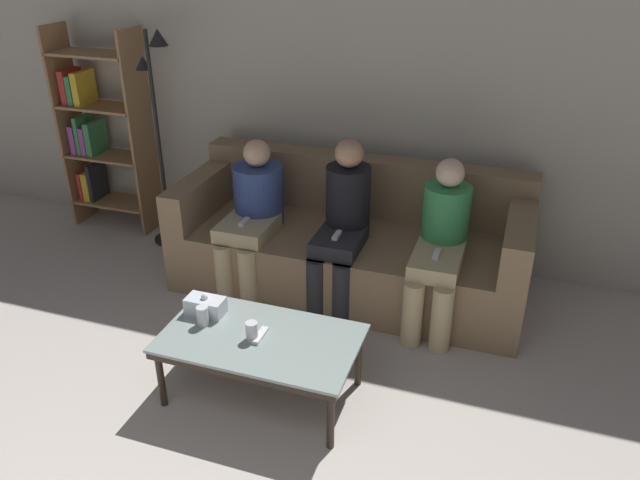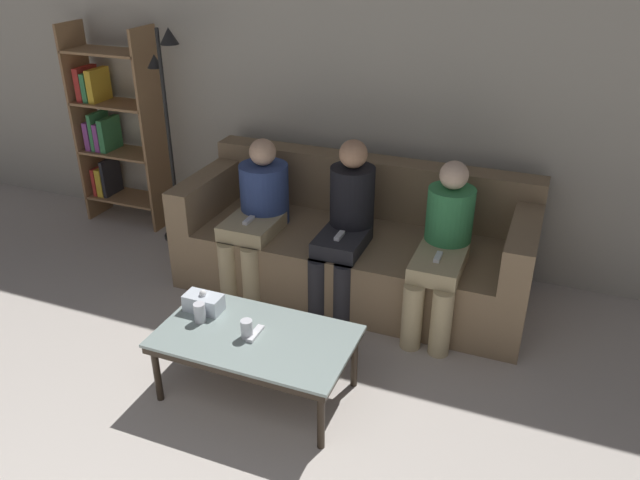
# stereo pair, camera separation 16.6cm
# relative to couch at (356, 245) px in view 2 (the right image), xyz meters

# --- Properties ---
(wall_back) EXTENTS (12.00, 0.06, 2.60)m
(wall_back) POSITION_rel_couch_xyz_m (0.00, 0.56, 0.98)
(wall_back) COLOR #B7B2A3
(wall_back) RESTS_ON ground_plane
(couch) EXTENTS (2.45, 0.97, 0.87)m
(couch) POSITION_rel_couch_xyz_m (0.00, 0.00, 0.00)
(couch) COLOR #897051
(couch) RESTS_ON ground_plane
(coffee_table) EXTENTS (1.07, 0.62, 0.39)m
(coffee_table) POSITION_rel_couch_xyz_m (-0.12, -1.34, 0.04)
(coffee_table) COLOR #8C9E99
(coffee_table) RESTS_ON ground_plane
(cup_near_left) EXTENTS (0.07, 0.07, 0.11)m
(cup_near_left) POSITION_rel_couch_xyz_m (-0.47, -1.33, 0.13)
(cup_near_left) COLOR silver
(cup_near_left) RESTS_ON coffee_table
(cup_near_right) EXTENTS (0.07, 0.07, 0.11)m
(cup_near_right) POSITION_rel_couch_xyz_m (-0.16, -1.37, 0.13)
(cup_near_right) COLOR silver
(cup_near_right) RESTS_ON coffee_table
(tissue_box) EXTENTS (0.22, 0.12, 0.13)m
(tissue_box) POSITION_rel_couch_xyz_m (-0.51, -1.23, 0.13)
(tissue_box) COLOR silver
(tissue_box) RESTS_ON coffee_table
(game_remote) EXTENTS (0.04, 0.15, 0.02)m
(game_remote) POSITION_rel_couch_xyz_m (-0.12, -1.34, 0.09)
(game_remote) COLOR white
(game_remote) RESTS_ON coffee_table
(bookshelf) EXTENTS (0.73, 0.32, 1.68)m
(bookshelf) POSITION_rel_couch_xyz_m (-2.31, 0.33, 0.51)
(bookshelf) COLOR #9E754C
(bookshelf) RESTS_ON ground_plane
(standing_lamp) EXTENTS (0.31, 0.26, 1.72)m
(standing_lamp) POSITION_rel_couch_xyz_m (-1.61, 0.18, 0.74)
(standing_lamp) COLOR black
(standing_lamp) RESTS_ON ground_plane
(seated_person_left_end) EXTENTS (0.35, 0.66, 1.07)m
(seated_person_left_end) POSITION_rel_couch_xyz_m (-0.66, -0.22, 0.27)
(seated_person_left_end) COLOR tan
(seated_person_left_end) RESTS_ON ground_plane
(seated_person_mid_left) EXTENTS (0.31, 0.62, 1.14)m
(seated_person_mid_left) POSITION_rel_couch_xyz_m (0.00, -0.22, 0.29)
(seated_person_mid_left) COLOR #28282D
(seated_person_mid_left) RESTS_ON ground_plane
(seated_person_mid_right) EXTENTS (0.31, 0.70, 1.08)m
(seated_person_mid_right) POSITION_rel_couch_xyz_m (0.66, -0.25, 0.26)
(seated_person_mid_right) COLOR tan
(seated_person_mid_right) RESTS_ON ground_plane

